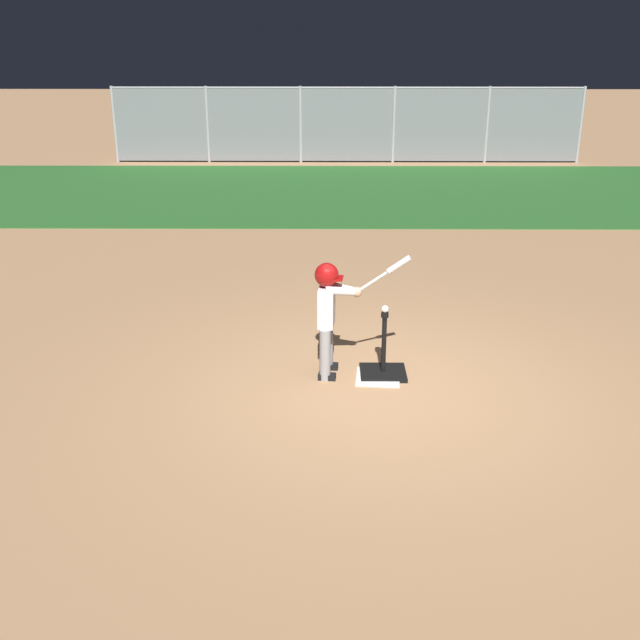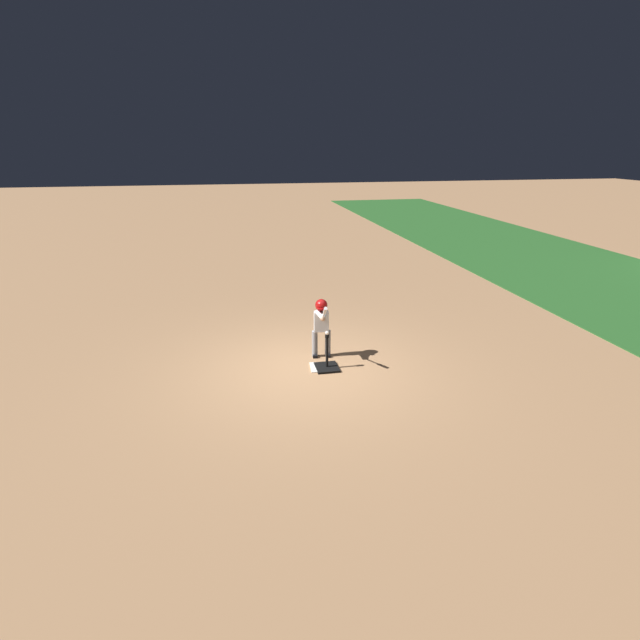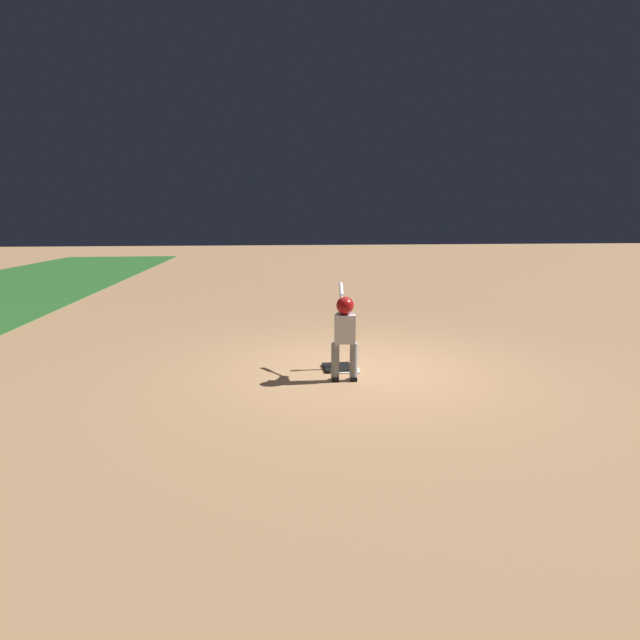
{
  "view_description": "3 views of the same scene",
  "coord_description": "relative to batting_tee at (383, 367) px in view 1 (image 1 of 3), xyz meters",
  "views": [
    {
      "loc": [
        -0.57,
        -6.66,
        3.28
      ],
      "look_at": [
        -0.63,
        0.23,
        0.66
      ],
      "focal_mm": 42.0,
      "sensor_mm": 36.0,
      "label": 1
    },
    {
      "loc": [
        8.44,
        -1.42,
        4.05
      ],
      "look_at": [
        -0.65,
        0.38,
        0.74
      ],
      "focal_mm": 28.0,
      "sensor_mm": 36.0,
      "label": 2
    },
    {
      "loc": [
        -7.19,
        1.65,
        2.17
      ],
      "look_at": [
        -0.08,
        0.67,
        0.79
      ],
      "focal_mm": 28.0,
      "sensor_mm": 36.0,
      "label": 3
    }
  ],
  "objects": [
    {
      "name": "bleachers_right_center",
      "position": [
        1.31,
        15.23,
        0.35
      ],
      "size": [
        3.39,
        2.2,
        0.88
      ],
      "color": "gray",
      "rests_on": "ground_plane"
    },
    {
      "name": "batter_child",
      "position": [
        -0.55,
        0.0,
        0.68
      ],
      "size": [
        0.95,
        0.38,
        1.3
      ],
      "color": "gray",
      "rests_on": "ground_plane"
    },
    {
      "name": "bleachers_far_right",
      "position": [
        -4.72,
        15.43,
        0.42
      ],
      "size": [
        4.13,
        2.13,
        1.04
      ],
      "color": "gray",
      "rests_on": "ground_plane"
    },
    {
      "name": "grass_outfield_strip",
      "position": [
        -0.02,
        9.71,
        -0.08
      ],
      "size": [
        56.0,
        6.98,
        0.02
      ],
      "primitive_type": "cube",
      "color": "#286026",
      "rests_on": "ground_plane"
    },
    {
      "name": "home_plate",
      "position": [
        -0.06,
        -0.09,
        -0.07
      ],
      "size": [
        0.48,
        0.48,
        0.02
      ],
      "primitive_type": "cube",
      "rotation": [
        0.0,
        0.0,
        -0.09
      ],
      "color": "white",
      "rests_on": "ground_plane"
    },
    {
      "name": "backstop_fence",
      "position": [
        -0.02,
        13.92,
        0.98
      ],
      "size": [
        12.81,
        0.08,
        2.03
      ],
      "color": "#9E9EA3",
      "rests_on": "ground_plane"
    },
    {
      "name": "ground_plane",
      "position": [
        -0.02,
        -0.38,
        -0.08
      ],
      "size": [
        90.0,
        90.0,
        0.0
      ],
      "primitive_type": "plane",
      "color": "#AD7F56"
    },
    {
      "name": "batting_tee",
      "position": [
        0.0,
        0.0,
        0.0
      ],
      "size": [
        0.47,
        0.43,
        0.68
      ],
      "color": "black",
      "rests_on": "ground_plane"
    },
    {
      "name": "baseball",
      "position": [
        0.0,
        -0.0,
        0.64
      ],
      "size": [
        0.07,
        0.07,
        0.07
      ],
      "primitive_type": "sphere",
      "color": "white",
      "rests_on": "batting_tee"
    }
  ]
}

